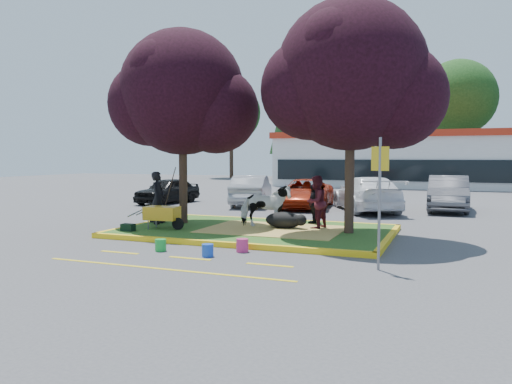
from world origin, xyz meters
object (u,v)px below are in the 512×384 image
(car_black, at_px, (168,191))
(calf, at_px, (284,220))
(handler, at_px, (158,198))
(sign_post, at_px, (380,187))
(bucket_pink, at_px, (242,245))
(bucket_blue, at_px, (208,250))
(bucket_green, at_px, (161,245))
(wheelbarrow, at_px, (162,213))
(cow, at_px, (266,206))
(car_silver, at_px, (252,190))

(car_black, bearing_deg, calf, -31.64)
(handler, height_order, sign_post, sign_post)
(bucket_pink, height_order, bucket_blue, bucket_pink)
(handler, bearing_deg, calf, -96.56)
(calf, xyz_separation_m, bucket_pink, (0.01, -3.36, -0.24))
(car_black, bearing_deg, bucket_green, -50.69)
(calf, bearing_deg, wheelbarrow, -175.43)
(sign_post, bearing_deg, bucket_green, -162.82)
(cow, bearing_deg, calf, -113.02)
(sign_post, height_order, bucket_blue, sign_post)
(calf, bearing_deg, cow, 156.88)
(handler, xyz_separation_m, bucket_green, (2.31, -3.51, -0.87))
(bucket_pink, distance_m, car_silver, 12.15)
(handler, height_order, car_silver, handler)
(handler, height_order, wheelbarrow, handler)
(handler, bearing_deg, bucket_pink, -136.98)
(wheelbarrow, xyz_separation_m, sign_post, (6.98, -2.67, 1.12))
(calf, height_order, car_silver, car_silver)
(cow, relative_size, bucket_green, 5.31)
(bucket_blue, bearing_deg, bucket_pink, 57.72)
(cow, bearing_deg, car_black, 29.43)
(calf, distance_m, sign_post, 5.59)
(sign_post, height_order, bucket_pink, sign_post)
(bucket_green, distance_m, car_black, 13.31)
(cow, bearing_deg, car_silver, 6.52)
(sign_post, bearing_deg, car_black, 155.26)
(bucket_pink, xyz_separation_m, bucket_blue, (-0.54, -0.86, -0.02))
(wheelbarrow, distance_m, car_black, 10.34)
(handler, bearing_deg, bucket_blue, -148.04)
(bucket_pink, bearing_deg, cow, 100.69)
(car_silver, bearing_deg, sign_post, 108.49)
(cow, height_order, wheelbarrow, cow)
(calf, relative_size, car_silver, 0.26)
(calf, relative_size, bucket_blue, 3.94)
(handler, bearing_deg, car_silver, -13.07)
(wheelbarrow, relative_size, sign_post, 0.66)
(handler, relative_size, bucket_blue, 5.79)
(cow, relative_size, handler, 0.92)
(wheelbarrow, relative_size, car_black, 0.48)
(sign_post, xyz_separation_m, bucket_green, (-5.45, 0.14, -1.60))
(bucket_green, bearing_deg, cow, 71.88)
(handler, distance_m, car_black, 9.11)
(wheelbarrow, relative_size, bucket_pink, 5.58)
(bucket_pink, height_order, car_black, car_black)
(bucket_pink, distance_m, bucket_blue, 1.01)
(wheelbarrow, relative_size, car_silver, 0.41)
(calf, distance_m, handler, 4.35)
(car_black, relative_size, car_silver, 0.86)
(wheelbarrow, distance_m, bucket_green, 3.00)
(wheelbarrow, xyz_separation_m, bucket_green, (1.53, -2.53, -0.48))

